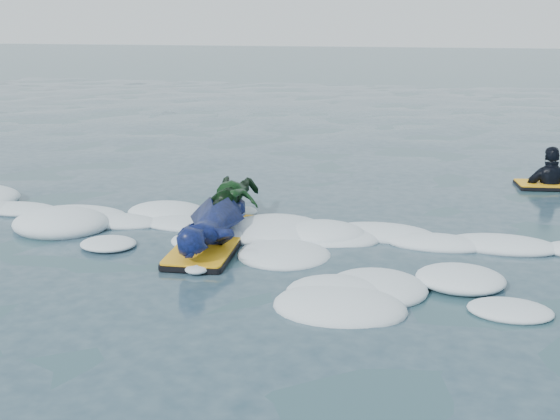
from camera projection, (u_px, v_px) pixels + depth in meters
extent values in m
plane|color=#19353C|center=(134.00, 268.00, 7.03)|extent=(120.00, 120.00, 0.00)
cube|color=black|center=(204.00, 252.00, 7.41)|extent=(0.75, 1.23, 0.06)
cube|color=#FFAC15|center=(204.00, 248.00, 7.40)|extent=(0.72, 1.20, 0.02)
imported|color=navy|center=(211.00, 225.00, 7.59)|extent=(0.80, 1.82, 0.42)
cube|color=black|center=(228.00, 227.00, 8.34)|extent=(0.50, 0.90, 0.04)
cube|color=#FFAC15|center=(228.00, 224.00, 8.33)|extent=(0.48, 0.88, 0.02)
cube|color=#1834B8|center=(228.00, 223.00, 8.33)|extent=(0.17, 0.85, 0.01)
imported|color=#0E3611|center=(233.00, 202.00, 8.46)|extent=(0.75, 1.39, 0.51)
cube|color=black|center=(550.00, 186.00, 10.39)|extent=(1.05, 0.68, 0.05)
cube|color=#FFAC15|center=(551.00, 183.00, 10.38)|extent=(1.03, 0.66, 0.02)
imported|color=black|center=(549.00, 195.00, 10.43)|extent=(0.90, 0.48, 1.47)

